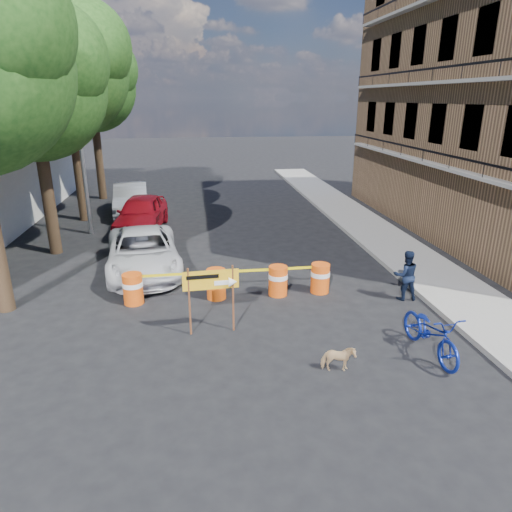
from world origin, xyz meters
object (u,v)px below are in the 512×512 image
object	(u,v)px
barrel_far_left	(133,288)
sedan_red	(141,213)
barrel_far_right	(320,278)
detour_sign	(218,285)
pedestrian	(406,275)
suv_white	(143,252)
dog	(338,359)
barrel_mid_right	(278,280)
bicycle	(434,312)
sedan_silver	(131,199)
barrel_mid_left	(216,283)

from	to	relation	value
barrel_far_left	sedan_red	bearing A→B (deg)	93.79
barrel_far_right	detour_sign	size ratio (longest dim) A/B	0.51
barrel_far_right	pedestrian	bearing A→B (deg)	-19.62
barrel_far_left	suv_white	xyz separation A→B (m)	(0.06, 2.59, 0.23)
barrel_far_right	dog	bearing A→B (deg)	-100.07
suv_white	barrel_mid_right	bearing A→B (deg)	-38.70
barrel_far_left	barrel_mid_right	world-z (taller)	same
barrel_far_left	detour_sign	world-z (taller)	detour_sign
bicycle	sedan_silver	bearing A→B (deg)	114.62
sedan_silver	pedestrian	bearing A→B (deg)	-57.97
barrel_mid_left	barrel_far_left	bearing A→B (deg)	-178.92
barrel_far_left	barrel_far_right	world-z (taller)	same
barrel_mid_right	dog	bearing A→B (deg)	-82.46
barrel_mid_left	suv_white	distance (m)	3.45
pedestrian	bicycle	size ratio (longest dim) A/B	0.69
suv_white	sedan_silver	size ratio (longest dim) A/B	1.09
barrel_mid_right	sedan_silver	world-z (taller)	sedan_silver
barrel_mid_right	bicycle	xyz separation A→B (m)	(2.84, -3.79, 0.61)
suv_white	barrel_mid_left	bearing A→B (deg)	-54.86
barrel_far_right	sedan_silver	size ratio (longest dim) A/B	0.20
barrel_mid_right	dog	xyz separation A→B (m)	(0.55, -4.18, -0.17)
barrel_mid_right	pedestrian	distance (m)	3.71
barrel_far_left	barrel_mid_right	bearing A→B (deg)	0.54
barrel_mid_right	detour_sign	xyz separation A→B (m)	(-1.88, -2.06, 0.82)
barrel_mid_right	sedan_red	xyz separation A→B (m)	(-4.73, 7.78, 0.30)
detour_sign	suv_white	distance (m)	5.17
barrel_far_left	suv_white	distance (m)	2.60
bicycle	barrel_mid_left	bearing A→B (deg)	136.00
dog	detour_sign	bearing A→B (deg)	55.91
barrel_mid_left	dog	xyz separation A→B (m)	(2.39, -4.18, -0.17)
bicycle	sedan_silver	distance (m)	17.02
dog	sedan_silver	size ratio (longest dim) A/B	0.16
sedan_red	sedan_silver	size ratio (longest dim) A/B	0.99
bicycle	pedestrian	bearing A→B (deg)	70.55
bicycle	suv_white	distance (m)	9.45
barrel_far_right	dog	distance (m)	4.28
bicycle	suv_white	bearing A→B (deg)	132.87
detour_sign	sedan_silver	xyz separation A→B (m)	(-3.68, 13.07, -0.53)
sedan_red	sedan_silver	distance (m)	3.33
detour_sign	barrel_mid_right	bearing A→B (deg)	44.07
barrel_far_right	sedan_silver	bearing A→B (deg)	122.00
barrel_mid_left	barrel_mid_right	size ratio (longest dim) A/B	1.00
barrel_far_right	sedan_silver	distance (m)	12.95
pedestrian	sedan_red	bearing A→B (deg)	-40.74
barrel_mid_left	sedan_silver	size ratio (longest dim) A/B	0.20
barrel_mid_left	sedan_silver	bearing A→B (deg)	108.68
barrel_mid_right	barrel_far_right	size ratio (longest dim) A/B	1.00
barrel_far_left	barrel_far_right	size ratio (longest dim) A/B	1.00
pedestrian	sedan_red	world-z (taller)	sedan_red
barrel_far_left	sedan_silver	xyz separation A→B (m)	(-1.35, 11.05, 0.29)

